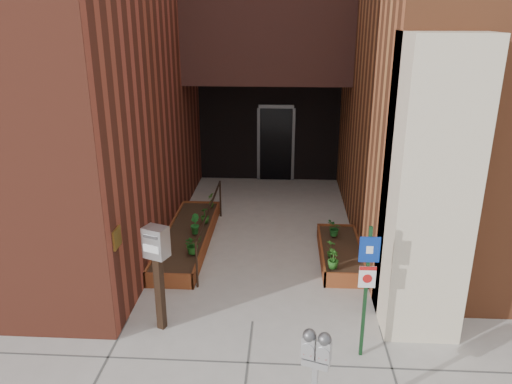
# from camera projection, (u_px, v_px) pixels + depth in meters

# --- Properties ---
(ground) EXTENTS (80.00, 80.00, 0.00)m
(ground) POSITION_uv_depth(u_px,v_px,m) (252.00, 321.00, 7.93)
(ground) COLOR #9E9991
(ground) RESTS_ON ground
(planter_left) EXTENTS (0.90, 3.60, 0.30)m
(planter_left) POSITION_uv_depth(u_px,v_px,m) (188.00, 239.00, 10.51)
(planter_left) COLOR brown
(planter_left) RESTS_ON ground
(planter_right) EXTENTS (0.80, 2.20, 0.30)m
(planter_right) POSITION_uv_depth(u_px,v_px,m) (340.00, 254.00, 9.86)
(planter_right) COLOR brown
(planter_right) RESTS_ON ground
(handrail) EXTENTS (0.04, 3.34, 0.90)m
(handrail) POSITION_uv_depth(u_px,v_px,m) (210.00, 213.00, 10.22)
(handrail) COLOR black
(handrail) RESTS_ON ground
(parking_meter) EXTENTS (0.33, 0.21, 1.43)m
(parking_meter) POSITION_uv_depth(u_px,v_px,m) (316.00, 357.00, 5.41)
(parking_meter) COLOR #ACACAF
(parking_meter) RESTS_ON ground
(sign_post) EXTENTS (0.27, 0.07, 2.00)m
(sign_post) POSITION_uv_depth(u_px,v_px,m) (367.00, 279.00, 6.74)
(sign_post) COLOR #14371A
(sign_post) RESTS_ON ground
(payment_dropbox) EXTENTS (0.41, 0.36, 1.70)m
(payment_dropbox) POSITION_uv_depth(u_px,v_px,m) (157.00, 257.00, 7.37)
(payment_dropbox) COLOR black
(payment_dropbox) RESTS_ON ground
(shrub_left_a) EXTENTS (0.47, 0.47, 0.37)m
(shrub_left_a) POSITION_uv_depth(u_px,v_px,m) (193.00, 244.00, 9.46)
(shrub_left_a) COLOR #1B5618
(shrub_left_a) RESTS_ON planter_left
(shrub_left_b) EXTENTS (0.30, 0.30, 0.41)m
(shrub_left_b) POSITION_uv_depth(u_px,v_px,m) (194.00, 224.00, 10.32)
(shrub_left_b) COLOR #1C6321
(shrub_left_b) RESTS_ON planter_left
(shrub_left_c) EXTENTS (0.27, 0.27, 0.35)m
(shrub_left_c) POSITION_uv_depth(u_px,v_px,m) (205.00, 215.00, 10.86)
(shrub_left_c) COLOR #205217
(shrub_left_c) RESTS_ON planter_left
(shrub_left_d) EXTENTS (0.23, 0.23, 0.35)m
(shrub_left_d) POSITION_uv_depth(u_px,v_px,m) (211.00, 200.00, 11.73)
(shrub_left_d) COLOR #2C621C
(shrub_left_d) RESTS_ON planter_left
(shrub_right_a) EXTENTS (0.28, 0.28, 0.37)m
(shrub_right_a) POSITION_uv_depth(u_px,v_px,m) (333.00, 259.00, 8.91)
(shrub_right_a) COLOR #205618
(shrub_right_a) RESTS_ON planter_right
(shrub_right_b) EXTENTS (0.26, 0.26, 0.36)m
(shrub_right_b) POSITION_uv_depth(u_px,v_px,m) (331.00, 248.00, 9.31)
(shrub_right_b) COLOR #215317
(shrub_right_b) RESTS_ON planter_right
(shrub_right_c) EXTENTS (0.39, 0.39, 0.33)m
(shrub_right_c) POSITION_uv_depth(u_px,v_px,m) (334.00, 228.00, 10.20)
(shrub_right_c) COLOR #195A20
(shrub_right_c) RESTS_ON planter_right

